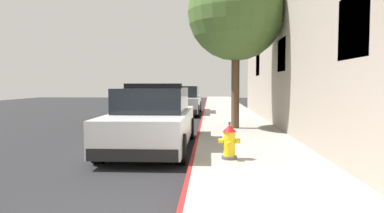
% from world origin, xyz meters
% --- Properties ---
extents(ground_plane, '(33.06, 60.00, 0.20)m').
position_xyz_m(ground_plane, '(-4.65, 10.00, -0.10)').
color(ground_plane, '#232326').
extents(sidewalk_pavement, '(2.69, 60.00, 0.14)m').
position_xyz_m(sidewalk_pavement, '(1.35, 10.00, 0.07)').
color(sidewalk_pavement, '#9E9991').
rests_on(sidewalk_pavement, ground).
extents(curb_painted_edge, '(0.08, 60.00, 0.14)m').
position_xyz_m(curb_painted_edge, '(-0.04, 10.00, 0.07)').
color(curb_painted_edge, maroon).
rests_on(curb_painted_edge, ground).
extents(police_cruiser, '(1.94, 4.84, 1.68)m').
position_xyz_m(police_cruiser, '(-1.15, 5.61, 0.74)').
color(police_cruiser, white).
rests_on(police_cruiser, ground).
extents(parked_car_silver_ahead, '(1.94, 4.84, 1.56)m').
position_xyz_m(parked_car_silver_ahead, '(-1.18, 15.94, 0.74)').
color(parked_car_silver_ahead, '#B2B5BA').
rests_on(parked_car_silver_ahead, ground).
extents(fire_hydrant, '(0.44, 0.40, 0.76)m').
position_xyz_m(fire_hydrant, '(0.72, 3.81, 0.49)').
color(fire_hydrant, '#4C4C51').
rests_on(fire_hydrant, sidewalk_pavement).
extents(street_tree, '(3.30, 3.30, 5.63)m').
position_xyz_m(street_tree, '(1.19, 8.91, 4.10)').
color(street_tree, brown).
rests_on(street_tree, sidewalk_pavement).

